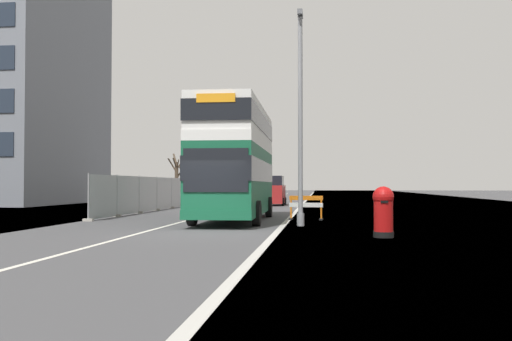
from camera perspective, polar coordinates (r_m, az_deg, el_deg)
name	(u,v)px	position (r m, az deg, el deg)	size (l,w,h in m)	color
ground	(218,235)	(18.46, -3.99, -6.64)	(140.00, 280.00, 0.10)	#424244
double_decker_bus	(235,161)	(24.82, -2.14, 1.00)	(2.97, 10.38, 5.05)	#145638
lamppost_foreground	(300,124)	(21.77, 4.61, 4.81)	(0.29, 0.70, 8.46)	gray
red_pillar_postbox	(383,209)	(17.39, 13.03, -3.94)	(0.65, 0.65, 1.57)	black
roadworks_barrier	(306,205)	(25.39, 5.19, -3.57)	(1.57, 0.61, 1.11)	orange
construction_site_fence	(157,194)	(34.99, -10.23, -2.42)	(0.44, 20.60, 2.13)	#A8AAAD
car_oncoming_near	(272,192)	(43.12, 1.66, -2.18)	(2.07, 4.05, 2.30)	maroon
car_receding_mid	(270,192)	(50.38, 1.49, -2.23)	(2.09, 4.01, 2.02)	silver
bare_tree_far_verge_near	(177,176)	(64.66, -8.19, -0.55)	(2.39, 2.16, 5.28)	#4C3D2D
bare_tree_far_verge_mid	(187,179)	(68.47, -7.16, -0.86)	(2.41, 2.62, 4.39)	#4C3D2D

